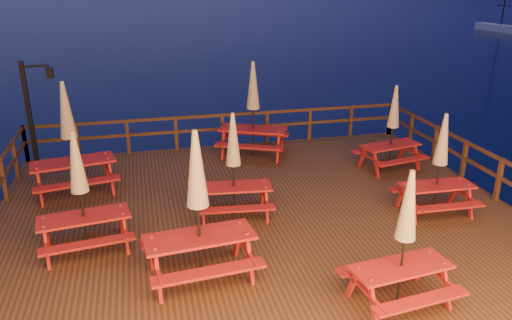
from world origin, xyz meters
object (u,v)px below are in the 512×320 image
Objects in this scene: sailboat at (504,29)px; picnic_table_0 at (405,237)px; picnic_table_2 at (393,126)px; lamp_post at (34,104)px; picnic_table_1 at (80,190)px.

picnic_table_0 is at bearing -135.93° from sailboat.
lamp_post is at bearing 153.94° from picnic_table_2.
sailboat is at bearing 37.35° from lamp_post.
sailboat is (39.46, 30.12, -1.85)m from lamp_post.
sailboat is 51.88m from picnic_table_1.
picnic_table_2 is (9.70, -2.67, -0.55)m from lamp_post.
sailboat reaches higher than picnic_table_1.
picnic_table_0 is (6.89, -8.40, -0.54)m from lamp_post.
picnic_table_0 is 0.96× the size of picnic_table_1.
lamp_post is at bearing 98.76° from picnic_table_1.
lamp_post is 1.24× the size of picnic_table_0.
sailboat is at bearing 37.11° from picnic_table_2.
picnic_table_1 is (1.65, -5.37, -0.49)m from lamp_post.
picnic_table_0 is 1.00× the size of picnic_table_2.
picnic_table_2 is at bearing 10.26° from picnic_table_1.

